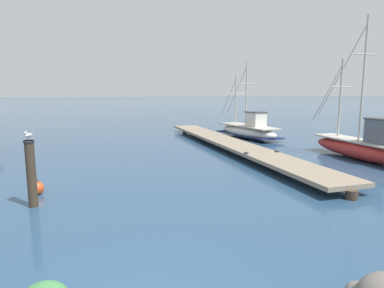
% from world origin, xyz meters
% --- Properties ---
extents(floating_dock, '(2.78, 19.17, 0.53)m').
position_xyz_m(floating_dock, '(6.31, 13.62, 0.36)').
color(floating_dock, gray).
rests_on(floating_dock, ground).
extents(fishing_boat_0, '(3.03, 6.41, 5.37)m').
position_xyz_m(fishing_boat_0, '(9.25, 17.62, 0.58)').
color(fishing_boat_0, silver).
rests_on(fishing_boat_0, ground).
extents(fishing_boat_1, '(1.76, 7.21, 6.87)m').
position_xyz_m(fishing_boat_1, '(11.57, 9.11, 0.64)').
color(fishing_boat_1, '#AD2823').
rests_on(fishing_boat_1, ground).
extents(mooring_piling, '(0.30, 0.30, 1.95)m').
position_xyz_m(mooring_piling, '(-2.62, 5.93, 1.01)').
color(mooring_piling, '#3D3023').
rests_on(mooring_piling, ground).
extents(perched_seagull, '(0.22, 0.37, 0.26)m').
position_xyz_m(perched_seagull, '(-2.62, 5.93, 2.10)').
color(perched_seagull, gold).
rests_on(perched_seagull, mooring_piling).
extents(mooring_buoy, '(0.43, 0.43, 0.50)m').
position_xyz_m(mooring_buoy, '(-2.75, 7.14, 0.21)').
color(mooring_buoy, '#E04C1E').
rests_on(mooring_buoy, ground).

